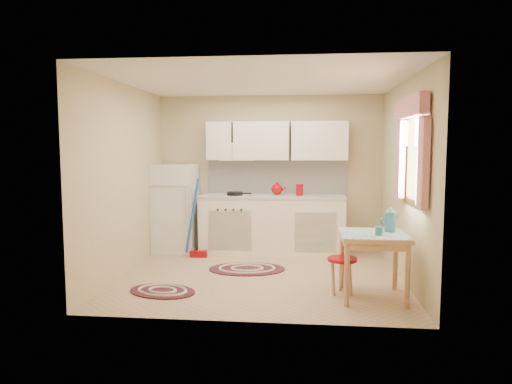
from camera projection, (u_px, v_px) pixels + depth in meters
room_shell at (274, 153)px, 6.03m from camera, size 3.64×3.60×2.52m
fridge at (176, 208)px, 7.28m from camera, size 0.65×0.60×1.40m
broom at (198, 218)px, 6.90m from camera, size 0.28×0.13×1.20m
base_cabinets at (272, 225)px, 7.20m from camera, size 2.25×0.60×0.88m
countertop at (272, 197)px, 7.15m from camera, size 2.27×0.62×0.04m
frying_pan at (235, 194)px, 7.16m from camera, size 0.25×0.25×0.05m
red_kettle at (277, 189)px, 7.14m from camera, size 0.22×0.21×0.19m
red_canister at (300, 190)px, 7.10m from camera, size 0.12×0.12×0.16m
table at (372, 266)px, 5.05m from camera, size 0.72×0.72×0.72m
stool at (342, 276)px, 5.20m from camera, size 0.38×0.38×0.42m
coffee_pot at (390, 219)px, 5.10m from camera, size 0.17×0.15×0.30m
mug at (379, 231)px, 4.91m from camera, size 0.09×0.09×0.10m
rug_center at (247, 269)px, 6.25m from camera, size 1.11×0.80×0.02m
rug_left at (162, 291)px, 5.29m from camera, size 0.91×0.72×0.02m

